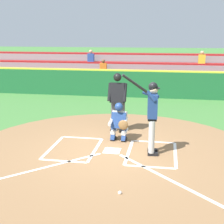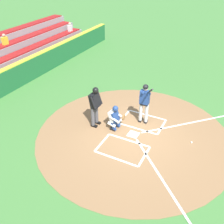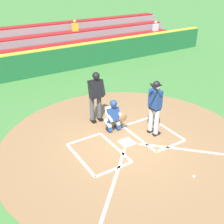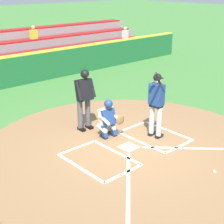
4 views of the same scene
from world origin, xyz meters
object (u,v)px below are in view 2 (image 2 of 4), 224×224
batter (145,101)px  catcher (115,117)px  plate_umpire (95,104)px  baseball (192,142)px

batter → catcher: 1.42m
batter → plate_umpire: 2.11m
batter → catcher: bearing=-43.5°
batter → baseball: 2.54m
baseball → plate_umpire: bearing=-80.6°
batter → catcher: batter is taller
baseball → batter: bearing=-101.8°
catcher → plate_umpire: size_ratio=0.61×
catcher → baseball: size_ratio=15.27×
catcher → baseball: catcher is taller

